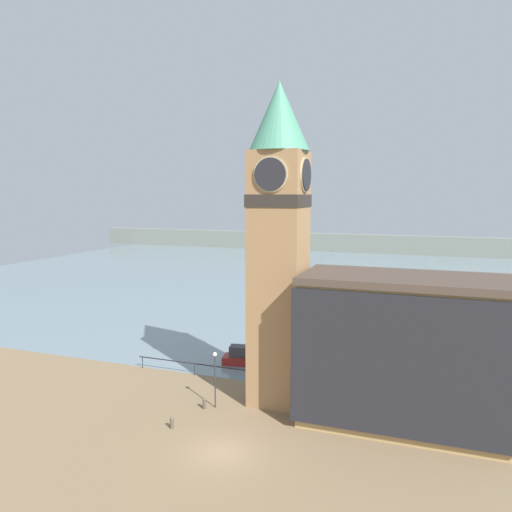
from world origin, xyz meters
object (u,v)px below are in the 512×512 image
mooring_bollard_near (172,422)px  lamp_post (215,369)px  mooring_bollard_far (204,403)px  pier_building (402,351)px  boat_near (253,358)px  clock_tower (279,237)px

mooring_bollard_near → lamp_post: 5.00m
mooring_bollard_near → mooring_bollard_far: 3.66m
pier_building → boat_near: (-13.86, 7.86, -4.60)m
lamp_post → pier_building: bearing=8.8°
mooring_bollard_near → mooring_bollard_far: bearing=79.0°
clock_tower → lamp_post: (-4.03, -2.74, -9.74)m
boat_near → mooring_bollard_far: (0.07, -10.40, -0.16)m
boat_near → mooring_bollard_near: bearing=-103.6°
pier_building → boat_near: pier_building is taller
clock_tower → boat_near: size_ratio=3.72×
mooring_bollard_far → lamp_post: lamp_post is taller
clock_tower → boat_near: 14.81m
pier_building → lamp_post: bearing=-171.2°
clock_tower → mooring_bollard_near: bearing=-128.2°
lamp_post → mooring_bollard_far: bearing=-142.1°
pier_building → lamp_post: (-13.13, -2.03, -2.27)m
pier_building → mooring_bollard_far: pier_building is taller
pier_building → lamp_post: 13.48m
clock_tower → mooring_bollard_far: 13.49m
pier_building → clock_tower: bearing=175.5°
pier_building → lamp_post: pier_building is taller
lamp_post → mooring_bollard_near: bearing=-108.3°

